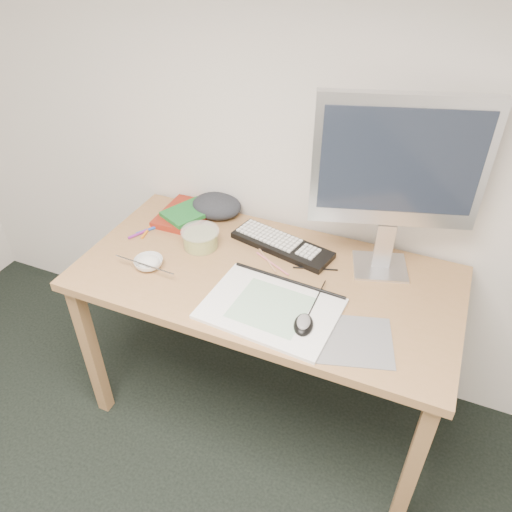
{
  "coord_description": "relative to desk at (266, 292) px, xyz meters",
  "views": [
    {
      "loc": [
        0.58,
        0.1,
        1.91
      ],
      "look_at": [
        0.02,
        1.42,
        0.83
      ],
      "focal_mm": 35.0,
      "sensor_mm": 36.0,
      "label": 1
    }
  ],
  "objects": [
    {
      "name": "marker_orange",
      "position": [
        -0.56,
        0.08,
        0.09
      ],
      "size": [
        0.03,
        0.12,
        0.01
      ],
      "primitive_type": "cylinder",
      "rotation": [
        0.0,
        1.57,
        1.74
      ],
      "color": "orange",
      "rests_on": "desk"
    },
    {
      "name": "book_red",
      "position": [
        -0.47,
        0.23,
        0.1
      ],
      "size": [
        0.2,
        0.26,
        0.03
      ],
      "primitive_type": "cube",
      "rotation": [
        0.0,
        0.0,
        0.02
      ],
      "color": "maroon",
      "rests_on": "desk"
    },
    {
      "name": "desk",
      "position": [
        0.0,
        0.0,
        0.0
      ],
      "size": [
        1.4,
        0.7,
        0.75
      ],
      "color": "#A4764B",
      "rests_on": "ground"
    },
    {
      "name": "mouse",
      "position": [
        0.22,
        -0.21,
        0.11
      ],
      "size": [
        0.08,
        0.11,
        0.03
      ],
      "primitive_type": "ellipsoid",
      "rotation": [
        0.0,
        0.0,
        0.2
      ],
      "color": "black",
      "rests_on": "sketchpad"
    },
    {
      "name": "mousepad",
      "position": [
        0.38,
        -0.2,
        0.08
      ],
      "size": [
        0.29,
        0.28,
        0.0
      ],
      "primitive_type": "cube",
      "rotation": [
        0.0,
        0.0,
        0.28
      ],
      "color": "slate",
      "rests_on": "desk"
    },
    {
      "name": "fruit_tub",
      "position": [
        -0.31,
        0.07,
        0.12
      ],
      "size": [
        0.16,
        0.16,
        0.07
      ],
      "primitive_type": "cylinder",
      "rotation": [
        0.0,
        0.0,
        -0.09
      ],
      "color": "#E9D452",
      "rests_on": "desk"
    },
    {
      "name": "rice_bowl",
      "position": [
        -0.42,
        -0.13,
        0.1
      ],
      "size": [
        0.12,
        0.12,
        0.03
      ],
      "primitive_type": "imported",
      "rotation": [
        0.0,
        0.0,
        -0.09
      ],
      "color": "silver",
      "rests_on": "desk"
    },
    {
      "name": "pencil_black",
      "position": [
        0.16,
        0.1,
        0.09
      ],
      "size": [
        0.16,
        0.06,
        0.01
      ],
      "primitive_type": "cylinder",
      "rotation": [
        0.0,
        1.57,
        0.3
      ],
      "color": "black",
      "rests_on": "desk"
    },
    {
      "name": "marker_purple",
      "position": [
        -0.57,
        0.05,
        0.09
      ],
      "size": [
        0.07,
        0.12,
        0.01
      ],
      "primitive_type": "cylinder",
      "rotation": [
        0.0,
        1.57,
        1.11
      ],
      "color": "#7F2588",
      "rests_on": "desk"
    },
    {
      "name": "pencil_tan",
      "position": [
        -0.03,
        0.08,
        0.09
      ],
      "size": [
        0.12,
        0.12,
        0.01
      ],
      "primitive_type": "cylinder",
      "rotation": [
        0.0,
        1.57,
        -0.78
      ],
      "color": "tan",
      "rests_on": "desk"
    },
    {
      "name": "book_green",
      "position": [
        -0.45,
        0.22,
        0.12
      ],
      "size": [
        0.22,
        0.24,
        0.02
      ],
      "primitive_type": "cube",
      "rotation": [
        0.0,
        0.0,
        -0.43
      ],
      "color": "#1B6D2B",
      "rests_on": "book_red"
    },
    {
      "name": "marker_blue",
      "position": [
        -0.55,
        0.09,
        0.09
      ],
      "size": [
        0.08,
        0.11,
        0.01
      ],
      "primitive_type": "cylinder",
      "rotation": [
        0.0,
        1.57,
        0.99
      ],
      "color": "#204EB1",
      "rests_on": "desk"
    },
    {
      "name": "chopsticks",
      "position": [
        -0.42,
        -0.16,
        0.12
      ],
      "size": [
        0.25,
        0.03,
        0.02
      ],
      "primitive_type": "cylinder",
      "rotation": [
        0.0,
        1.57,
        -0.05
      ],
      "color": "#AAA9AC",
      "rests_on": "rice_bowl"
    },
    {
      "name": "keyboard",
      "position": [
        -0.01,
        0.18,
        0.09
      ],
      "size": [
        0.43,
        0.22,
        0.02
      ],
      "primitive_type": "cube",
      "rotation": [
        0.0,
        0.0,
        -0.23
      ],
      "color": "black",
      "rests_on": "desk"
    },
    {
      "name": "cloth_lump",
      "position": [
        -0.36,
        0.31,
        0.12
      ],
      "size": [
        0.18,
        0.15,
        0.08
      ],
      "primitive_type": "ellipsoid",
      "rotation": [
        0.0,
        0.0,
        -0.01
      ],
      "color": "#23252B",
      "rests_on": "desk"
    },
    {
      "name": "monitor",
      "position": [
        0.38,
        0.21,
        0.49
      ],
      "size": [
        0.55,
        0.22,
        0.66
      ],
      "rotation": [
        0.0,
        0.0,
        0.29
      ],
      "color": "silver",
      "rests_on": "desk"
    },
    {
      "name": "pencil_pink",
      "position": [
        -0.0,
        0.07,
        0.09
      ],
      "size": [
        0.16,
        0.09,
        0.01
      ],
      "primitive_type": "cylinder",
      "rotation": [
        0.0,
        1.57,
        -0.47
      ],
      "color": "#D96C80",
      "rests_on": "desk"
    },
    {
      "name": "sketchpad",
      "position": [
        0.09,
        -0.17,
        0.09
      ],
      "size": [
        0.46,
        0.35,
        0.01
      ],
      "primitive_type": "cube",
      "rotation": [
        0.0,
        0.0,
        -0.07
      ],
      "color": "white",
      "rests_on": "desk"
    }
  ]
}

